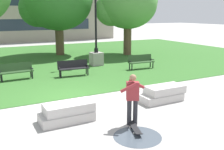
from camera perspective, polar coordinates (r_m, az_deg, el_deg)
The scene contains 13 objects.
ground_plane at distance 11.49m, azimuth -8.94°, elevation -5.09°, with size 140.00×140.00×0.00m, color #A3A09B.
grass_lawn at distance 20.96m, azimuth -17.92°, elevation 2.79°, with size 40.00×20.00×0.02m, color #336628.
concrete_block_center at distance 9.11m, azimuth -9.65°, elevation -8.05°, with size 1.81×0.90×0.64m.
concrete_block_left at distance 11.19m, azimuth 10.93°, elevation -4.03°, with size 1.92×0.90×0.64m.
person_skateboarder at distance 8.50m, azimuth 4.49°, elevation -4.67°, with size 1.00×0.59×1.71m.
skateboard at distance 8.38m, azimuth 5.09°, elevation -11.48°, with size 0.49×1.03×0.14m.
puddle at distance 8.06m, azimuth 5.55°, elevation -13.19°, with size 1.45×1.45×0.01m, color #47515B.
park_bench_near_left at distance 15.35m, azimuth -20.16°, elevation 0.98°, with size 1.83×0.64×0.90m.
park_bench_near_right at distance 17.41m, azimuth 6.25°, elevation 3.10°, with size 1.82×0.62×0.90m.
park_bench_far_left at distance 15.46m, azimuth -8.42°, elevation 1.74°, with size 1.84×0.68×0.90m.
lamp_post_left at distance 18.41m, azimuth -3.46°, elevation 5.45°, with size 1.32×0.80×5.33m.
tree_far_left at distance 23.52m, azimuth -11.88°, elevation 15.25°, with size 6.07×5.78×7.03m.
tree_near_left at distance 23.16m, azimuth 3.32°, elevation 15.01°, with size 5.21×4.96×6.46m.
Camera 1 is at (-3.45, -10.36, 3.59)m, focal length 42.00 mm.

